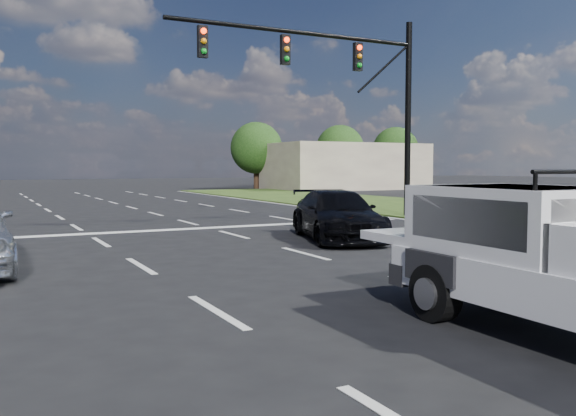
{
  "coord_description": "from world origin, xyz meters",
  "views": [
    {
      "loc": [
        -4.47,
        -7.26,
        1.88
      ],
      "look_at": [
        0.31,
        2.0,
        1.15
      ],
      "focal_mm": 38.0,
      "sensor_mm": 36.0,
      "label": 1
    }
  ],
  "objects": [
    {
      "name": "ground",
      "position": [
        0.0,
        0.0,
        0.0
      ],
      "size": [
        160.0,
        160.0,
        0.0
      ],
      "primitive_type": "plane",
      "color": "black",
      "rests_on": "ground"
    },
    {
      "name": "road_markings",
      "position": [
        0.0,
        6.56,
        0.01
      ],
      "size": [
        17.75,
        60.0,
        0.01
      ],
      "color": "silver",
      "rests_on": "ground"
    },
    {
      "name": "traffic_signal",
      "position": [
        7.2,
        10.5,
        4.73
      ],
      "size": [
        9.11,
        0.31,
        7.0
      ],
      "color": "black",
      "rests_on": "ground"
    },
    {
      "name": "building_right",
      "position": [
        22.0,
        34.0,
        1.8
      ],
      "size": [
        12.0,
        7.0,
        3.6
      ],
      "primitive_type": "cube",
      "color": "#C5B896",
      "rests_on": "ground"
    },
    {
      "name": "tree_far_d",
      "position": [
        16.0,
        38.0,
        3.29
      ],
      "size": [
        4.2,
        4.2,
        5.4
      ],
      "color": "#332114",
      "rests_on": "ground"
    },
    {
      "name": "tree_far_e",
      "position": [
        24.0,
        38.0,
        3.29
      ],
      "size": [
        4.2,
        4.2,
        5.4
      ],
      "color": "#332114",
      "rests_on": "ground"
    },
    {
      "name": "tree_far_f",
      "position": [
        30.0,
        38.0,
        3.29
      ],
      "size": [
        4.2,
        4.2,
        5.4
      ],
      "color": "#332114",
      "rests_on": "ground"
    },
    {
      "name": "black_coupe",
      "position": [
        3.7,
        5.83,
        0.62
      ],
      "size": [
        2.9,
        4.59,
        1.24
      ],
      "primitive_type": "imported",
      "rotation": [
        0.0,
        0.0,
        -0.29
      ],
      "color": "black",
      "rests_on": "ground"
    }
  ]
}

